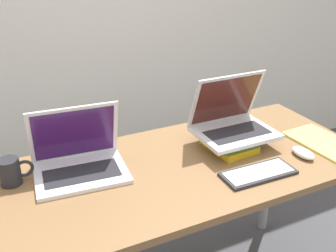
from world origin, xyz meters
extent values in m
cube|color=brown|center=(0.00, 0.34, 0.75)|extent=(1.57, 0.67, 0.03)
cylinder|color=gray|center=(0.73, 0.61, 0.37)|extent=(0.05, 0.05, 0.74)
cube|color=silver|center=(-0.35, 0.43, 0.77)|extent=(0.36, 0.28, 0.02)
cube|color=#232328|center=(-0.35, 0.42, 0.78)|extent=(0.28, 0.15, 0.00)
cube|color=silver|center=(-0.34, 0.52, 0.90)|extent=(0.34, 0.11, 0.24)
cube|color=#381451|center=(-0.34, 0.52, 0.90)|extent=(0.31, 0.09, 0.21)
cube|color=gold|center=(0.27, 0.37, 0.78)|extent=(0.18, 0.21, 0.03)
cube|color=#33753D|center=(0.27, 0.38, 0.81)|extent=(0.17, 0.22, 0.03)
cube|color=silver|center=(0.29, 0.37, 0.83)|extent=(0.32, 0.25, 0.02)
cube|color=#232328|center=(0.29, 0.36, 0.84)|extent=(0.26, 0.13, 0.00)
cube|color=silver|center=(0.29, 0.46, 0.95)|extent=(0.32, 0.09, 0.23)
cube|color=#4C1E19|center=(0.29, 0.45, 0.95)|extent=(0.29, 0.08, 0.21)
cube|color=#28282D|center=(0.25, 0.15, 0.77)|extent=(0.29, 0.13, 0.01)
cube|color=silver|center=(0.25, 0.15, 0.78)|extent=(0.26, 0.10, 0.00)
ellipsoid|color=white|center=(0.50, 0.18, 0.78)|extent=(0.06, 0.11, 0.03)
cube|color=#EFE066|center=(0.66, 0.23, 0.77)|extent=(0.20, 0.31, 0.01)
cylinder|color=#232328|center=(-0.59, 0.49, 0.81)|extent=(0.08, 0.08, 0.10)
torus|color=#232328|center=(-0.54, 0.49, 0.81)|extent=(0.07, 0.01, 0.07)
camera|label=1|loc=(-0.60, -0.83, 1.56)|focal=42.00mm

